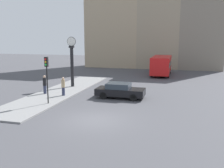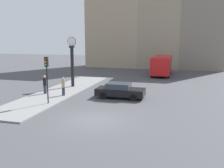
% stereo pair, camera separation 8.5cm
% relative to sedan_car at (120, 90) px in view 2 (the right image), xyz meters
% --- Properties ---
extents(ground_plane, '(120.00, 120.00, 0.00)m').
position_rel_sedan_car_xyz_m(ground_plane, '(-0.12, -6.39, -0.68)').
color(ground_plane, '#47474C').
extents(sidewalk_corner, '(3.86, 18.60, 0.11)m').
position_rel_sedan_car_xyz_m(sidewalk_corner, '(-6.20, 0.91, -0.62)').
color(sidewalk_corner, gray).
rests_on(sidewalk_corner, ground_plane).
extents(building_row, '(23.72, 5.00, 18.50)m').
position_rel_sedan_car_xyz_m(building_row, '(-0.74, 24.38, 7.41)').
color(building_row, tan).
rests_on(building_row, ground_plane).
extents(sedan_car, '(4.27, 1.84, 1.34)m').
position_rel_sedan_car_xyz_m(sedan_car, '(0.00, 0.00, 0.00)').
color(sedan_car, black).
rests_on(sedan_car, ground_plane).
extents(bus_distant, '(2.52, 7.20, 2.69)m').
position_rel_sedan_car_xyz_m(bus_distant, '(2.41, 15.20, 0.86)').
color(bus_distant, red).
rests_on(bus_distant, ground_plane).
extents(traffic_light_near, '(0.26, 0.24, 3.70)m').
position_rel_sedan_car_xyz_m(traffic_light_near, '(-4.98, -3.77, 2.08)').
color(traffic_light_near, black).
rests_on(traffic_light_near, sidewalk_corner).
extents(street_clock, '(0.98, 0.45, 5.28)m').
position_rel_sedan_car_xyz_m(street_clock, '(-6.09, 3.38, 2.01)').
color(street_clock, black).
rests_on(street_clock, sidewalk_corner).
extents(pedestrian_black_jacket, '(0.33, 0.33, 1.73)m').
position_rel_sedan_car_xyz_m(pedestrian_black_jacket, '(-7.09, -0.62, 0.32)').
color(pedestrian_black_jacket, '#2D334C').
rests_on(pedestrian_black_jacket, sidewalk_corner).
extents(pedestrian_tan_coat, '(0.32, 0.32, 1.68)m').
position_rel_sedan_car_xyz_m(pedestrian_tan_coat, '(-5.08, -0.86, 0.28)').
color(pedestrian_tan_coat, '#2D334C').
rests_on(pedestrian_tan_coat, sidewalk_corner).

